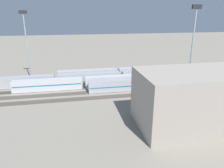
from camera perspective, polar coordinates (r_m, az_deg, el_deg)
ground_plane at (r=77.87m, az=4.82°, el=-0.30°), size 400.00×400.00×0.00m
track_bed_0 at (r=87.06m, az=3.07°, el=1.83°), size 140.00×2.80×0.12m
track_bed_1 at (r=82.43m, az=3.90°, el=0.85°), size 140.00×2.80×0.12m
track_bed_2 at (r=77.85m, az=4.82°, el=-0.25°), size 140.00×2.80×0.12m
track_bed_3 at (r=73.33m, az=5.86°, el=-1.49°), size 140.00×2.80×0.12m
track_bed_4 at (r=68.87m, az=7.04°, el=-2.89°), size 140.00×2.80×0.12m
train_on_track_2 at (r=75.70m, az=-0.21°, el=0.89°), size 66.40×3.06×4.40m
train_on_track_3 at (r=75.32m, az=11.77°, el=0.32°), size 47.20×3.06×3.80m
train_on_track_0 at (r=85.96m, az=1.46°, el=2.99°), size 47.20×3.06×3.80m
train_on_track_1 at (r=84.33m, az=9.49°, el=2.47°), size 114.80×3.00×4.40m
light_mast_0 at (r=86.65m, az=-22.27°, el=11.70°), size 2.80×0.70×26.13m
light_mast_1 at (r=67.64m, az=21.03°, el=10.90°), size 2.80×0.70×27.45m
maintenance_shed at (r=54.72m, az=26.02°, el=-3.25°), size 36.24×14.86×13.02m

